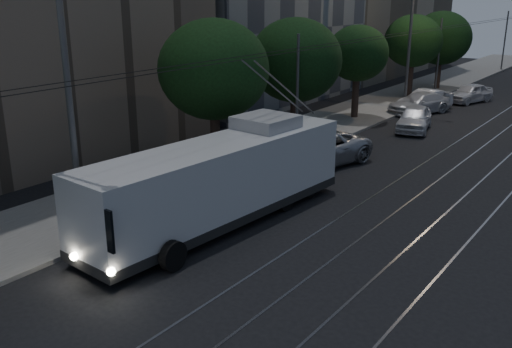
{
  "coord_description": "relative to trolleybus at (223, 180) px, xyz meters",
  "views": [
    {
      "loc": [
        9.17,
        -13.3,
        7.9
      ],
      "look_at": [
        -1.71,
        1.67,
        1.95
      ],
      "focal_mm": 40.0,
      "sensor_mm": 36.0,
      "label": 1
    }
  ],
  "objects": [
    {
      "name": "car_white_d",
      "position": [
        0.2,
        28.7,
        -0.89
      ],
      "size": [
        2.84,
        4.41,
        1.4
      ],
      "primitive_type": "imported",
      "rotation": [
        0.0,
        0.0,
        -0.32
      ],
      "color": "silver",
      "rests_on": "ground"
    },
    {
      "name": "streetlamp_far",
      "position": [
        -2.17,
        23.18,
        5.24
      ],
      "size": [
        2.73,
        0.44,
        11.47
      ],
      "color": "#545456",
      "rests_on": "ground"
    },
    {
      "name": "tram_rails",
      "position": [
        5.4,
        18.69,
        -1.58
      ],
      "size": [
        4.52,
        90.0,
        0.02
      ],
      "color": "gray",
      "rests_on": "ground"
    },
    {
      "name": "ground",
      "position": [
        2.9,
        -1.31,
        -1.58
      ],
      "size": [
        120.0,
        120.0,
        0.0
      ],
      "primitive_type": "plane",
      "color": "black",
      "rests_on": "ground"
    },
    {
      "name": "overhead_wires",
      "position": [
        -2.07,
        18.69,
        1.88
      ],
      "size": [
        2.23,
        90.0,
        6.0
      ],
      "color": "black",
      "rests_on": "ground"
    },
    {
      "name": "sidewalk",
      "position": [
        -4.6,
        18.69,
        -1.51
      ],
      "size": [
        5.0,
        90.0,
        0.15
      ],
      "primitive_type": "cube",
      "color": "slate",
      "rests_on": "ground"
    },
    {
      "name": "trolleybus",
      "position": [
        0.0,
        0.0,
        0.0
      ],
      "size": [
        3.21,
        11.58,
        5.63
      ],
      "rotation": [
        0.0,
        0.0,
        -0.07
      ],
      "color": "silver",
      "rests_on": "ground"
    },
    {
      "name": "pickup_silver",
      "position": [
        -0.91,
        7.95,
        -0.78
      ],
      "size": [
        4.07,
        6.3,
        1.61
      ],
      "primitive_type": "imported",
      "rotation": [
        0.0,
        0.0,
        -0.26
      ],
      "color": "#B0B2B9",
      "rests_on": "ground"
    },
    {
      "name": "tree_1",
      "position": [
        -4.1,
        4.51,
        3.05
      ],
      "size": [
        4.87,
        4.87,
        6.85
      ],
      "color": "black",
      "rests_on": "ground"
    },
    {
      "name": "car_white_b",
      "position": [
        -1.4,
        22.69,
        -0.9
      ],
      "size": [
        3.71,
        5.12,
        1.38
      ],
      "primitive_type": "imported",
      "rotation": [
        0.0,
        0.0,
        -0.42
      ],
      "color": "silver",
      "rests_on": "ground"
    },
    {
      "name": "streetlamp_near",
      "position": [
        -1.88,
        -4.29,
        4.52
      ],
      "size": [
        2.45,
        0.44,
        10.14
      ],
      "color": "#545456",
      "rests_on": "ground"
    },
    {
      "name": "tree_4",
      "position": [
        -3.95,
        27.33,
        2.77
      ],
      "size": [
        4.29,
        4.29,
        6.31
      ],
      "color": "black",
      "rests_on": "ground"
    },
    {
      "name": "tree_2",
      "position": [
        -3.98,
        10.98,
        2.86
      ],
      "size": [
        4.87,
        4.87,
        6.65
      ],
      "color": "black",
      "rests_on": "ground"
    },
    {
      "name": "car_white_a",
      "position": [
        0.2,
        17.69,
        -0.85
      ],
      "size": [
        2.74,
        4.63,
        1.48
      ],
      "primitive_type": "imported",
      "rotation": [
        0.0,
        0.0,
        0.24
      ],
      "color": "silver",
      "rests_on": "ground"
    },
    {
      "name": "tree_3",
      "position": [
        -4.1,
        18.48,
        2.58
      ],
      "size": [
        3.89,
        3.89,
        5.95
      ],
      "color": "black",
      "rests_on": "ground"
    },
    {
      "name": "car_white_c",
      "position": [
        -1.4,
        23.82,
        -0.88
      ],
      "size": [
        2.77,
        4.56,
        1.42
      ],
      "primitive_type": "imported",
      "rotation": [
        0.0,
        0.0,
        -0.32
      ],
      "color": "white",
      "rests_on": "ground"
    },
    {
      "name": "tree_5",
      "position": [
        -3.73,
        32.98,
        2.65
      ],
      "size": [
        4.8,
        4.8,
        6.41
      ],
      "color": "black",
      "rests_on": "ground"
    }
  ]
}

